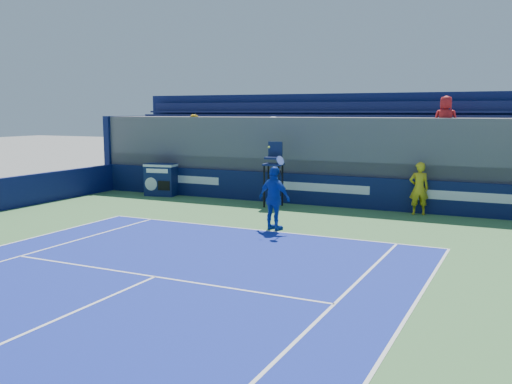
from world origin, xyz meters
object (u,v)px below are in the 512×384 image
at_px(umpire_chair, 274,167).
at_px(ball_person, 419,188).
at_px(match_clock, 161,179).
at_px(tennis_player, 274,198).

bearing_deg(umpire_chair, ball_person, 6.74).
xyz_separation_m(match_clock, umpire_chair, (5.52, -0.46, 0.79)).
bearing_deg(umpire_chair, tennis_player, -65.55).
relative_size(umpire_chair, tennis_player, 0.96).
xyz_separation_m(ball_person, match_clock, (-10.82, -0.16, -0.20)).
bearing_deg(ball_person, match_clock, -20.19).
distance_m(match_clock, umpire_chair, 5.59).
height_order(ball_person, umpire_chair, umpire_chair).
bearing_deg(ball_person, tennis_player, 31.61).
bearing_deg(match_clock, umpire_chair, -4.80).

